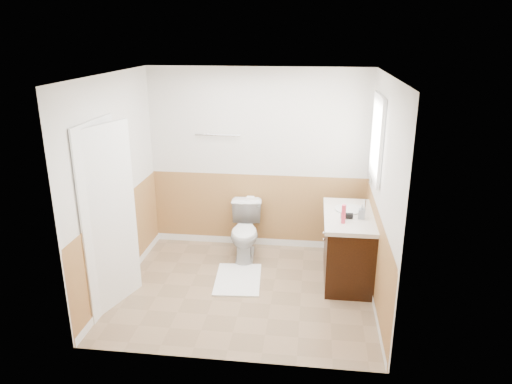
# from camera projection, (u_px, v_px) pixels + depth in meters

# --- Properties ---
(floor) EXTENTS (3.00, 3.00, 0.00)m
(floor) POSITION_uv_depth(u_px,v_px,m) (245.00, 289.00, 5.67)
(floor) COLOR #8C7051
(floor) RESTS_ON ground
(ceiling) EXTENTS (3.00, 3.00, 0.00)m
(ceiling) POSITION_uv_depth(u_px,v_px,m) (243.00, 75.00, 4.87)
(ceiling) COLOR white
(ceiling) RESTS_ON floor
(wall_back) EXTENTS (3.00, 0.00, 3.00)m
(wall_back) POSITION_uv_depth(u_px,v_px,m) (258.00, 160.00, 6.49)
(wall_back) COLOR silver
(wall_back) RESTS_ON floor
(wall_front) EXTENTS (3.00, 0.00, 3.00)m
(wall_front) POSITION_uv_depth(u_px,v_px,m) (222.00, 238.00, 4.05)
(wall_front) COLOR silver
(wall_front) RESTS_ON floor
(wall_left) EXTENTS (0.00, 3.00, 3.00)m
(wall_left) POSITION_uv_depth(u_px,v_px,m) (115.00, 185.00, 5.45)
(wall_left) COLOR silver
(wall_left) RESTS_ON floor
(wall_right) EXTENTS (0.00, 3.00, 3.00)m
(wall_right) POSITION_uv_depth(u_px,v_px,m) (382.00, 196.00, 5.10)
(wall_right) COLOR silver
(wall_right) RESTS_ON floor
(wainscot_back) EXTENTS (3.00, 0.00, 3.00)m
(wainscot_back) POSITION_uv_depth(u_px,v_px,m) (258.00, 212.00, 6.72)
(wainscot_back) COLOR #B68348
(wainscot_back) RESTS_ON floor
(wainscot_front) EXTENTS (3.00, 0.00, 3.00)m
(wainscot_front) POSITION_uv_depth(u_px,v_px,m) (224.00, 313.00, 4.30)
(wainscot_front) COLOR #B68348
(wainscot_front) RESTS_ON floor
(wainscot_left) EXTENTS (0.00, 2.60, 2.60)m
(wainscot_left) POSITION_uv_depth(u_px,v_px,m) (122.00, 245.00, 5.69)
(wainscot_left) COLOR #B68348
(wainscot_left) RESTS_ON floor
(wainscot_right) EXTENTS (0.00, 2.60, 2.60)m
(wainscot_right) POSITION_uv_depth(u_px,v_px,m) (376.00, 259.00, 5.34)
(wainscot_right) COLOR #B68348
(wainscot_right) RESTS_ON floor
(toilet) EXTENTS (0.47, 0.76, 0.74)m
(toilet) POSITION_uv_depth(u_px,v_px,m) (245.00, 232.00, 6.38)
(toilet) COLOR silver
(toilet) RESTS_ON floor
(bath_mat) EXTENTS (0.61, 0.84, 0.02)m
(bath_mat) POSITION_uv_depth(u_px,v_px,m) (238.00, 279.00, 5.88)
(bath_mat) COLOR white
(bath_mat) RESTS_ON floor
(vanity_cabinet) EXTENTS (0.55, 1.10, 0.80)m
(vanity_cabinet) POSITION_uv_depth(u_px,v_px,m) (348.00, 249.00, 5.82)
(vanity_cabinet) COLOR black
(vanity_cabinet) RESTS_ON floor
(vanity_knob_left) EXTENTS (0.03, 0.03, 0.03)m
(vanity_knob_left) POSITION_uv_depth(u_px,v_px,m) (324.00, 239.00, 5.71)
(vanity_knob_left) COLOR silver
(vanity_knob_left) RESTS_ON vanity_cabinet
(vanity_knob_right) EXTENTS (0.03, 0.03, 0.03)m
(vanity_knob_right) POSITION_uv_depth(u_px,v_px,m) (324.00, 233.00, 5.90)
(vanity_knob_right) COLOR silver
(vanity_knob_right) RESTS_ON vanity_cabinet
(countertop) EXTENTS (0.60, 1.15, 0.05)m
(countertop) POSITION_uv_depth(u_px,v_px,m) (349.00, 216.00, 5.68)
(countertop) COLOR white
(countertop) RESTS_ON vanity_cabinet
(sink_basin) EXTENTS (0.36, 0.36, 0.02)m
(sink_basin) POSITION_uv_depth(u_px,v_px,m) (350.00, 209.00, 5.81)
(sink_basin) COLOR silver
(sink_basin) RESTS_ON countertop
(faucet) EXTENTS (0.02, 0.02, 0.14)m
(faucet) POSITION_uv_depth(u_px,v_px,m) (365.00, 205.00, 5.77)
(faucet) COLOR silver
(faucet) RESTS_ON countertop
(lotion_bottle) EXTENTS (0.05, 0.05, 0.22)m
(lotion_bottle) POSITION_uv_depth(u_px,v_px,m) (344.00, 214.00, 5.38)
(lotion_bottle) COLOR #DD3950
(lotion_bottle) RESTS_ON countertop
(soap_dispenser) EXTENTS (0.08, 0.08, 0.17)m
(soap_dispenser) POSITION_uv_depth(u_px,v_px,m) (362.00, 212.00, 5.52)
(soap_dispenser) COLOR #8A939C
(soap_dispenser) RESTS_ON countertop
(hair_dryer_body) EXTENTS (0.14, 0.07, 0.07)m
(hair_dryer_body) POSITION_uv_depth(u_px,v_px,m) (347.00, 216.00, 5.54)
(hair_dryer_body) COLOR black
(hair_dryer_body) RESTS_ON countertop
(hair_dryer_handle) EXTENTS (0.03, 0.03, 0.07)m
(hair_dryer_handle) POSITION_uv_depth(u_px,v_px,m) (344.00, 215.00, 5.62)
(hair_dryer_handle) COLOR black
(hair_dryer_handle) RESTS_ON countertop
(mirror_panel) EXTENTS (0.02, 0.35, 0.90)m
(mirror_panel) POSITION_uv_depth(u_px,v_px,m) (371.00, 145.00, 6.04)
(mirror_panel) COLOR silver
(mirror_panel) RESTS_ON wall_right
(window_frame) EXTENTS (0.04, 0.80, 1.00)m
(window_frame) POSITION_uv_depth(u_px,v_px,m) (377.00, 138.00, 5.49)
(window_frame) COLOR white
(window_frame) RESTS_ON wall_right
(window_glass) EXTENTS (0.01, 0.70, 0.90)m
(window_glass) POSITION_uv_depth(u_px,v_px,m) (378.00, 138.00, 5.49)
(window_glass) COLOR white
(window_glass) RESTS_ON wall_right
(door) EXTENTS (0.29, 0.78, 2.04)m
(door) POSITION_uv_depth(u_px,v_px,m) (109.00, 219.00, 5.09)
(door) COLOR white
(door) RESTS_ON wall_left
(door_frame) EXTENTS (0.02, 0.92, 2.10)m
(door_frame) POSITION_uv_depth(u_px,v_px,m) (102.00, 218.00, 5.09)
(door_frame) COLOR white
(door_frame) RESTS_ON wall_left
(door_knob) EXTENTS (0.06, 0.06, 0.06)m
(door_knob) POSITION_uv_depth(u_px,v_px,m) (127.00, 214.00, 5.41)
(door_knob) COLOR silver
(door_knob) RESTS_ON door
(towel_bar) EXTENTS (0.62, 0.02, 0.02)m
(towel_bar) POSITION_uv_depth(u_px,v_px,m) (217.00, 135.00, 6.40)
(towel_bar) COLOR silver
(towel_bar) RESTS_ON wall_back
(tp_holder_bar) EXTENTS (0.14, 0.02, 0.02)m
(tp_holder_bar) POSITION_uv_depth(u_px,v_px,m) (250.00, 200.00, 6.61)
(tp_holder_bar) COLOR silver
(tp_holder_bar) RESTS_ON wall_back
(tp_roll) EXTENTS (0.10, 0.11, 0.11)m
(tp_roll) POSITION_uv_depth(u_px,v_px,m) (250.00, 200.00, 6.61)
(tp_roll) COLOR white
(tp_roll) RESTS_ON tp_holder_bar
(tp_sheet) EXTENTS (0.10, 0.01, 0.16)m
(tp_sheet) POSITION_uv_depth(u_px,v_px,m) (250.00, 207.00, 6.65)
(tp_sheet) COLOR white
(tp_sheet) RESTS_ON tp_roll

